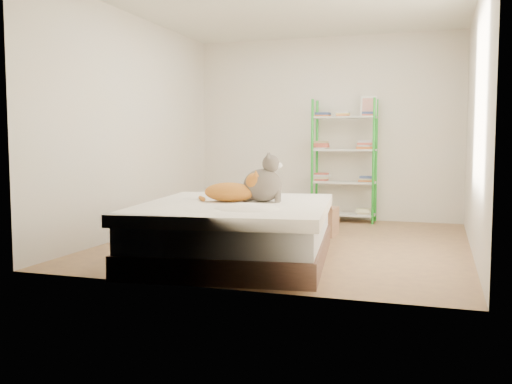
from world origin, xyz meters
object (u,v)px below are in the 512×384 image
at_px(white_bin, 257,203).
at_px(orange_cat, 230,190).
at_px(cardboard_box, 316,221).
at_px(shelf_unit, 345,160).
at_px(grey_cat, 263,178).
at_px(bed, 236,231).

bearing_deg(white_bin, orange_cat, -77.24).
xyz_separation_m(cardboard_box, white_bin, (-1.15, 1.26, 0.04)).
height_order(orange_cat, shelf_unit, shelf_unit).
height_order(grey_cat, white_bin, grey_cat).
xyz_separation_m(orange_cat, cardboard_box, (0.51, 1.58, -0.49)).
bearing_deg(cardboard_box, white_bin, 134.62).
bearing_deg(shelf_unit, orange_cat, -102.51).
bearing_deg(white_bin, bed, -75.86).
distance_m(bed, orange_cat, 0.40).
relative_size(orange_cat, white_bin, 1.38).
xyz_separation_m(grey_cat, white_bin, (-0.95, 2.75, -0.55)).
bearing_deg(shelf_unit, white_bin, -178.61).
xyz_separation_m(orange_cat, grey_cat, (0.30, 0.09, 0.11)).
xyz_separation_m(bed, grey_cat, (0.21, 0.15, 0.50)).
height_order(shelf_unit, cardboard_box, shelf_unit).
xyz_separation_m(orange_cat, shelf_unit, (0.64, 2.87, 0.20)).
distance_m(grey_cat, shelf_unit, 2.80).
height_order(grey_cat, cardboard_box, grey_cat).
xyz_separation_m(bed, orange_cat, (-0.09, 0.06, 0.39)).
height_order(orange_cat, grey_cat, grey_cat).
distance_m(grey_cat, white_bin, 2.96).
distance_m(shelf_unit, cardboard_box, 1.47).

